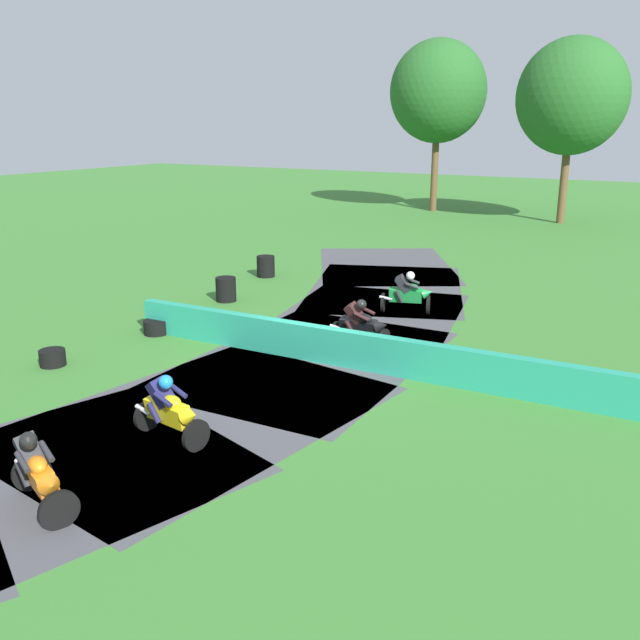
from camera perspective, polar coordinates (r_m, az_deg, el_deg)
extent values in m
plane|color=#38752D|center=(17.36, -0.75, -3.27)|extent=(120.00, 120.00, 0.00)
cube|color=#47474C|center=(14.41, -9.95, -7.72)|extent=(6.26, 8.38, 0.01)
cube|color=#47474C|center=(17.36, -0.78, -3.25)|extent=(5.45, 7.87, 0.01)
cube|color=#47474C|center=(20.96, 3.82, 0.15)|extent=(6.64, 8.59, 0.01)
cube|color=#47474C|center=(24.85, 5.50, 2.67)|extent=(7.64, 9.08, 0.01)
cube|color=#47474C|center=(28.83, 5.38, 4.55)|extent=(8.43, 9.31, 0.01)
cube|color=#239375|center=(15.53, 15.80, -4.53)|extent=(20.70, 0.88, 0.90)
cylinder|color=black|center=(11.14, -20.74, -14.46)|extent=(0.35, 0.68, 0.70)
cylinder|color=black|center=(12.35, -22.77, -11.56)|extent=(0.35, 0.68, 0.70)
cube|color=orange|center=(11.59, -22.22, -11.72)|extent=(1.06, 0.70, 0.44)
ellipsoid|color=orange|center=(11.31, -22.32, -10.98)|extent=(0.53, 0.46, 0.29)
cone|color=orange|center=(10.95, -21.37, -12.63)|extent=(0.49, 0.42, 0.45)
cylinder|color=#B2B2B7|center=(12.14, -23.46, -11.09)|extent=(0.41, 0.24, 0.17)
cube|color=#28282D|center=(11.49, -22.86, -9.96)|extent=(0.59, 0.41, 0.61)
sphere|color=black|center=(11.17, -22.95, -9.16)|extent=(0.26, 0.26, 0.26)
cylinder|color=#28282D|center=(11.25, -21.65, -10.05)|extent=(0.43, 0.23, 0.24)
cylinder|color=#28282D|center=(11.21, -23.37, -10.73)|extent=(0.43, 0.23, 0.24)
cylinder|color=#28282D|center=(11.76, -21.68, -10.95)|extent=(0.31, 0.15, 0.42)
cylinder|color=#28282D|center=(11.72, -23.33, -11.60)|extent=(0.31, 0.15, 0.42)
cylinder|color=black|center=(12.84, -10.19, -9.38)|extent=(0.20, 0.70, 0.69)
cylinder|color=black|center=(13.85, -14.06, -7.67)|extent=(0.20, 0.70, 0.69)
cube|color=yellow|center=(13.19, -12.45, -7.40)|extent=(1.04, 0.49, 0.44)
ellipsoid|color=yellow|center=(12.93, -12.17, -6.63)|extent=(0.48, 0.38, 0.28)
cone|color=yellow|center=(12.64, -10.59, -7.76)|extent=(0.44, 0.41, 0.45)
cylinder|color=#B2B2B7|center=(13.61, -14.38, -7.22)|extent=(0.42, 0.15, 0.17)
cube|color=#1E1E4C|center=(13.06, -13.00, -5.87)|extent=(0.54, 0.37, 0.61)
sphere|color=#1E7FE0|center=(12.77, -12.63, -5.03)|extent=(0.26, 0.26, 0.26)
cylinder|color=#1E1E4C|center=(12.94, -11.64, -5.74)|extent=(0.44, 0.14, 0.24)
cylinder|color=#1E1E4C|center=(12.76, -12.85, -6.44)|extent=(0.44, 0.14, 0.24)
cylinder|color=#1E1E4C|center=(13.40, -12.37, -6.77)|extent=(0.29, 0.17, 0.42)
cylinder|color=#1E1E4C|center=(13.22, -13.55, -7.46)|extent=(0.29, 0.17, 0.42)
cylinder|color=black|center=(17.97, 5.31, -1.67)|extent=(0.09, 0.72, 0.72)
cylinder|color=black|center=(18.57, 1.39, -1.02)|extent=(0.09, 0.72, 0.72)
cube|color=black|center=(18.11, 3.23, -0.52)|extent=(1.00, 0.37, 0.45)
ellipsoid|color=black|center=(17.91, 3.67, 0.13)|extent=(0.44, 0.33, 0.30)
cone|color=black|center=(17.78, 5.16, -0.49)|extent=(0.39, 0.40, 0.47)
cylinder|color=#B2B2B7|center=(18.33, 1.42, -0.64)|extent=(0.41, 0.13, 0.17)
cube|color=#331919|center=(17.97, 2.90, 0.58)|extent=(0.50, 0.42, 0.62)
sphere|color=black|center=(17.75, 3.45, 1.29)|extent=(0.26, 0.26, 0.26)
cylinder|color=#331919|center=(17.98, 3.94, 0.79)|extent=(0.43, 0.14, 0.24)
cylinder|color=#331919|center=(17.70, 3.44, 0.27)|extent=(0.43, 0.14, 0.24)
cylinder|color=#331919|center=(18.32, 2.97, -0.12)|extent=(0.27, 0.20, 0.42)
cylinder|color=#331919|center=(18.05, 2.47, -0.65)|extent=(0.27, 0.20, 0.42)
cylinder|color=black|center=(21.57, 8.92, 1.24)|extent=(0.30, 0.71, 0.71)
cylinder|color=black|center=(21.69, 5.23, 1.46)|extent=(0.30, 0.71, 0.71)
cube|color=#198438|center=(21.48, 7.08, 2.06)|extent=(1.06, 0.64, 0.45)
ellipsoid|color=#198438|center=(21.35, 7.57, 2.66)|extent=(0.52, 0.44, 0.29)
cone|color=#198438|center=(21.38, 8.90, 2.25)|extent=(0.45, 0.46, 0.46)
cylinder|color=#B2B2B7|center=(21.47, 5.45, 1.82)|extent=(0.42, 0.23, 0.17)
cube|color=#28282D|center=(21.32, 6.88, 3.00)|extent=(0.54, 0.49, 0.61)
sphere|color=white|center=(21.19, 7.48, 3.65)|extent=(0.26, 0.26, 0.26)
cylinder|color=#28282D|center=(21.45, 7.68, 3.22)|extent=(0.43, 0.24, 0.24)
cylinder|color=#28282D|center=(21.13, 7.59, 2.81)|extent=(0.43, 0.24, 0.24)
cylinder|color=#28282D|center=(21.65, 6.66, 2.35)|extent=(0.27, 0.25, 0.42)
cylinder|color=#28282D|center=(21.33, 6.55, 1.93)|extent=(0.27, 0.25, 0.42)
cylinder|color=black|center=(18.13, -21.19, -3.22)|extent=(0.63, 0.63, 0.20)
cylinder|color=black|center=(18.07, -21.25, -2.62)|extent=(0.63, 0.63, 0.20)
cylinder|color=black|center=(19.91, -13.38, -0.85)|extent=(0.68, 0.68, 0.20)
cylinder|color=black|center=(19.86, -13.42, -0.29)|extent=(0.68, 0.68, 0.20)
cylinder|color=black|center=(23.12, -7.75, 1.81)|extent=(0.67, 0.67, 0.20)
cylinder|color=black|center=(23.07, -7.77, 2.29)|extent=(0.67, 0.67, 0.20)
cylinder|color=black|center=(23.03, -7.79, 2.77)|extent=(0.67, 0.67, 0.20)
cylinder|color=black|center=(22.98, -7.81, 3.26)|extent=(0.67, 0.67, 0.20)
cylinder|color=black|center=(26.62, -4.49, 3.81)|extent=(0.68, 0.68, 0.20)
cylinder|color=black|center=(26.58, -4.50, 4.23)|extent=(0.68, 0.68, 0.20)
cylinder|color=black|center=(26.54, -4.51, 4.65)|extent=(0.68, 0.68, 0.20)
cylinder|color=black|center=(26.50, -4.52, 5.08)|extent=(0.68, 0.68, 0.20)
cylinder|color=brown|center=(46.70, 9.43, 11.91)|extent=(0.44, 0.44, 4.95)
ellipsoid|color=#235B23|center=(46.62, 9.73, 18.12)|extent=(6.09, 6.09, 6.40)
cylinder|color=brown|center=(42.84, 19.47, 10.53)|extent=(0.44, 0.44, 4.46)
ellipsoid|color=#235B23|center=(42.71, 20.10, 16.95)|extent=(6.09, 6.09, 6.40)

